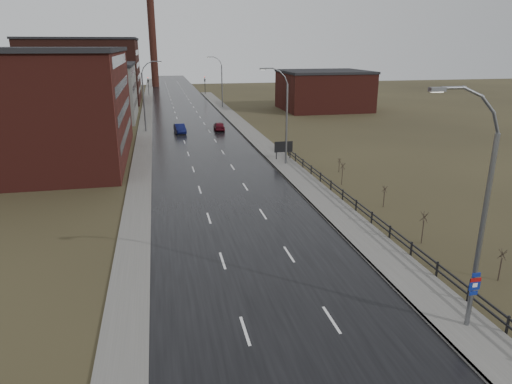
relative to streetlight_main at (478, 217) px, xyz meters
name	(u,v)px	position (x,y,z in m)	size (l,w,h in m)	color
ground	(315,379)	(-8.47, -2.00, -6.06)	(320.00, 320.00, 0.00)	#2D2819
road	(195,132)	(-8.47, 58.00, -6.03)	(14.00, 300.00, 0.06)	black
sidewalk_right	(286,166)	(0.13, 33.00, -5.97)	(3.20, 180.00, 0.18)	#595651
curb_right	(274,167)	(-1.39, 33.00, -5.97)	(0.16, 180.00, 0.18)	slate
sidewalk_left	(145,134)	(-16.67, 58.00, -6.00)	(2.40, 260.00, 0.12)	#595651
warehouse_near	(30,105)	(-29.46, 43.00, 0.70)	(22.44, 28.56, 13.50)	#471914
warehouse_mid	(92,92)	(-26.46, 76.00, -0.80)	(16.32, 20.40, 10.50)	slate
warehouse_far	(85,70)	(-31.47, 106.00, 1.70)	(26.52, 24.48, 15.50)	#331611
building_right	(324,90)	(21.83, 80.00, -1.80)	(18.36, 16.32, 8.50)	#471914
smokestack	(153,40)	(-14.47, 148.00, 9.44)	(2.70, 2.70, 30.70)	#331611
streetlight_main	(478,217)	(0.00, 0.00, 0.00)	(3.91, 0.29, 12.11)	slate
streetlight_right_mid	(284,116)	(0.03, 34.00, -0.22)	(3.36, 0.28, 11.35)	slate
streetlight_left	(145,96)	(-16.17, 60.00, -0.22)	(3.36, 0.28, 11.35)	slate
streetlight_right_far	(221,82)	(0.03, 88.00, -0.22)	(3.36, 0.28, 11.35)	slate
guardrail	(360,207)	(1.83, 16.32, -5.35)	(0.10, 53.05, 1.10)	black
shrub_b	(501,264)	(5.35, 3.90, -4.97)	(0.49, 0.52, 2.06)	#382D23
shrub_c	(423,227)	(3.76, 9.85, -4.78)	(0.57, 0.60, 2.41)	#382D23
shrub_d	(384,196)	(4.73, 17.64, -5.02)	(0.47, 0.49, 1.96)	#382D23
shrub_e	(342,173)	(3.75, 24.86, -4.82)	(0.55, 0.58, 2.33)	#382D23
shrub_f	(339,165)	(5.30, 29.50, -5.21)	(0.39, 0.41, 1.61)	#382D23
billboard	(283,147)	(0.63, 36.25, -4.41)	(2.32, 0.17, 2.40)	black
traffic_light_left	(148,79)	(-16.47, 118.00, -1.46)	(0.58, 2.73, 5.30)	black
traffic_light_right	(205,78)	(-0.47, 118.00, -1.46)	(0.58, 2.73, 5.30)	black
car_near	(180,129)	(-11.00, 57.51, -5.32)	(1.57, 4.49, 1.48)	#0C103F
car_far	(219,126)	(-4.41, 58.66, -5.34)	(1.70, 4.23, 1.44)	#570E1A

